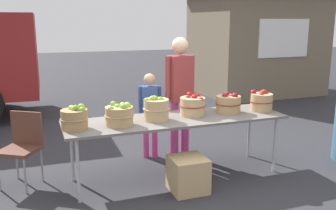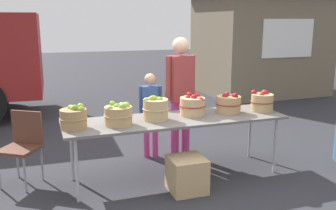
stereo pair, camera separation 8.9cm
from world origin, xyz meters
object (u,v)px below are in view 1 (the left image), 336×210
at_px(vendor_adult, 180,88).
at_px(produce_crate, 188,174).
at_px(apple_basket_red_2, 261,101).
at_px(child_customer, 150,109).
at_px(apple_basket_green_1, 119,115).
at_px(apple_basket_green_0, 75,118).
at_px(folding_chair, 22,143).
at_px(apple_basket_red_1, 228,103).
at_px(apple_basket_green_2, 156,109).
at_px(market_table, 177,121).
at_px(apple_basket_red_0, 193,106).

bearing_deg(vendor_adult, produce_crate, 66.34).
xyz_separation_m(apple_basket_red_2, child_customer, (-1.29, 0.77, -0.17)).
xyz_separation_m(apple_basket_green_1, vendor_adult, (1.01, 0.69, 0.13)).
height_order(apple_basket_green_0, apple_basket_red_2, apple_basket_red_2).
relative_size(apple_basket_green_0, folding_chair, 0.36).
bearing_deg(apple_basket_red_1, apple_basket_green_0, -177.09).
relative_size(apple_basket_red_1, vendor_adult, 0.20).
xyz_separation_m(apple_basket_green_1, apple_basket_red_2, (1.91, 0.05, 0.01)).
height_order(apple_basket_red_2, produce_crate, apple_basket_red_2).
bearing_deg(apple_basket_green_0, child_customer, 35.80).
xyz_separation_m(apple_basket_green_2, produce_crate, (0.23, -0.44, -0.69)).
bearing_deg(apple_basket_green_0, folding_chair, 140.41).
bearing_deg(folding_chair, apple_basket_red_1, 25.13).
relative_size(apple_basket_green_1, produce_crate, 0.84).
relative_size(apple_basket_green_0, apple_basket_red_2, 1.02).
relative_size(apple_basket_red_1, produce_crate, 0.83).
bearing_deg(folding_chair, market_table, 20.11).
bearing_deg(apple_basket_red_2, apple_basket_green_1, -178.46).
relative_size(market_table, produce_crate, 6.77).
bearing_deg(apple_basket_green_0, vendor_adult, 23.88).
bearing_deg(folding_chair, apple_basket_green_0, -6.12).
distance_m(apple_basket_green_0, vendor_adult, 1.65).
height_order(apple_basket_red_2, child_customer, child_customer).
distance_m(market_table, apple_basket_red_2, 1.20).
distance_m(apple_basket_green_1, child_customer, 1.04).
relative_size(apple_basket_red_1, folding_chair, 0.39).
bearing_deg(apple_basket_red_1, market_table, -175.87).
bearing_deg(apple_basket_green_2, child_customer, 78.16).
relative_size(apple_basket_red_0, apple_basket_red_2, 1.09).
bearing_deg(apple_basket_red_1, produce_crate, -147.49).
xyz_separation_m(apple_basket_red_0, child_customer, (-0.34, 0.68, -0.16)).
height_order(apple_basket_red_0, apple_basket_red_1, apple_basket_red_0).
bearing_deg(apple_basket_red_1, apple_basket_green_2, -177.30).
height_order(apple_basket_green_2, vendor_adult, vendor_adult).
distance_m(apple_basket_red_2, vendor_adult, 1.11).
distance_m(market_table, apple_basket_green_2, 0.31).
bearing_deg(apple_basket_red_2, market_table, 179.26).
distance_m(apple_basket_green_0, apple_basket_green_2, 0.95).
bearing_deg(apple_basket_red_1, apple_basket_red_0, 178.11).
bearing_deg(apple_basket_green_2, vendor_adult, 48.15).
relative_size(vendor_adult, produce_crate, 4.24).
distance_m(market_table, vendor_adult, 0.74).
xyz_separation_m(apple_basket_red_0, apple_basket_red_1, (0.49, -0.02, -0.01)).
distance_m(apple_basket_red_0, folding_chair, 2.08).
xyz_separation_m(apple_basket_green_0, produce_crate, (1.18, -0.39, -0.67)).
bearing_deg(apple_basket_green_2, apple_basket_red_1, 2.70).
bearing_deg(apple_basket_red_1, apple_basket_green_1, -175.29).
bearing_deg(apple_basket_red_1, apple_basket_red_2, -8.63).
xyz_separation_m(apple_basket_green_0, vendor_adult, (1.50, 0.66, 0.12)).
distance_m(market_table, folding_chair, 1.84).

